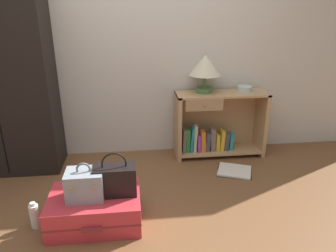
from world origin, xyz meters
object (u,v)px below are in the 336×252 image
object	(u,v)px
table_lamp	(205,67)
open_book_on_floor	(234,171)
suitcase_large	(95,209)
handbag	(115,179)
train_case	(85,184)
bookshelf	(216,126)
bowl	(245,89)
wardrobe	(1,79)
bottle	(35,216)

from	to	relation	value
table_lamp	open_book_on_floor	xyz separation A→B (m)	(0.24, -0.46, -0.98)
suitcase_large	handbag	distance (m)	0.29
table_lamp	open_book_on_floor	world-z (taller)	table_lamp
train_case	suitcase_large	bearing A→B (deg)	22.61
bookshelf	suitcase_large	world-z (taller)	bookshelf
bowl	suitcase_large	size ratio (longest dim) A/B	0.23
wardrobe	bookshelf	xyz separation A→B (m)	(2.12, 0.07, -0.60)
bowl	table_lamp	bearing A→B (deg)	-179.81
table_lamp	train_case	xyz separation A→B (m)	(-1.13, -1.13, -0.63)
suitcase_large	table_lamp	bearing A→B (deg)	45.83
bookshelf	bottle	world-z (taller)	bookshelf
bookshelf	table_lamp	world-z (taller)	table_lamp
table_lamp	handbag	distance (m)	1.55
bottle	open_book_on_floor	world-z (taller)	bottle
suitcase_large	bowl	bearing A→B (deg)	36.15
bowl	bottle	xyz separation A→B (m)	(-1.96, -1.11, -0.64)
bowl	open_book_on_floor	bearing A→B (deg)	-113.58
table_lamp	suitcase_large	xyz separation A→B (m)	(-1.07, -1.10, -0.86)
handbag	wardrobe	bearing A→B (deg)	136.88
bookshelf	suitcase_large	distance (m)	1.64
handbag	bottle	world-z (taller)	handbag
train_case	open_book_on_floor	size ratio (longest dim) A/B	0.70
suitcase_large	bottle	distance (m)	0.45
wardrobe	train_case	distance (m)	1.45
table_lamp	suitcase_large	bearing A→B (deg)	-134.17
table_lamp	bottle	bearing A→B (deg)	-143.99
wardrobe	open_book_on_floor	bearing A→B (deg)	-9.28
bookshelf	suitcase_large	xyz separation A→B (m)	(-1.22, -1.08, -0.21)
table_lamp	suitcase_large	world-z (taller)	table_lamp
train_case	bottle	xyz separation A→B (m)	(-0.40, 0.02, -0.25)
train_case	bottle	distance (m)	0.47
table_lamp	train_case	bearing A→B (deg)	-135.00
train_case	bottle	world-z (taller)	train_case
table_lamp	train_case	world-z (taller)	table_lamp
suitcase_large	open_book_on_floor	world-z (taller)	suitcase_large
table_lamp	train_case	size ratio (longest dim) A/B	1.36
wardrobe	open_book_on_floor	size ratio (longest dim) A/B	4.51
train_case	handbag	size ratio (longest dim) A/B	0.85
handbag	bookshelf	bearing A→B (deg)	45.43
table_lamp	handbag	world-z (taller)	table_lamp
bookshelf	open_book_on_floor	world-z (taller)	bookshelf
table_lamp	wardrobe	bearing A→B (deg)	-177.21
handbag	table_lamp	bearing A→B (deg)	50.26
bottle	open_book_on_floor	size ratio (longest dim) A/B	0.52
bookshelf	bowl	xyz separation A→B (m)	(0.30, 0.03, 0.40)
table_lamp	open_book_on_floor	size ratio (longest dim) A/B	0.95
suitcase_large	wardrobe	bearing A→B (deg)	131.83
bowl	suitcase_large	world-z (taller)	bowl
wardrobe	suitcase_large	distance (m)	1.58
suitcase_large	handbag	size ratio (longest dim) A/B	2.03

